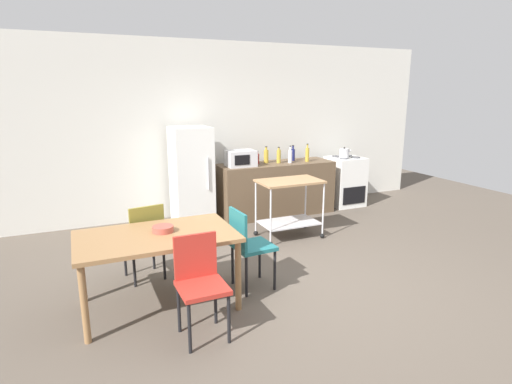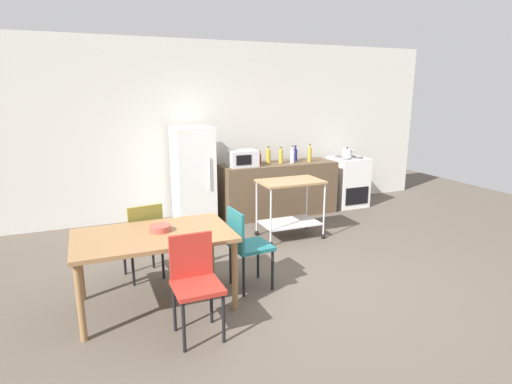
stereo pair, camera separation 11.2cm
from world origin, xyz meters
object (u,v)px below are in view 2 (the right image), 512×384
Objects in this scene: kettle at (347,153)px; refrigerator at (193,176)px; bottle_sesame_oil at (260,158)px; chair_red at (195,279)px; dining_table at (154,241)px; kitchen_cart at (290,199)px; stove_oven at (348,182)px; bottle_sparkling_water at (295,155)px; microwave at (242,158)px; fruit_bowl at (160,228)px; bottle_soy_sauce at (281,156)px; bottle_olive_oil at (310,154)px; bottle_soda at (292,156)px; bottle_wine at (268,156)px; chair_olive at (143,235)px; chair_teal at (246,243)px.

refrigerator is at bearing 176.30° from kettle.
bottle_sesame_oil is 1.65m from kettle.
kettle reaches higher than chair_red.
kitchen_cart is at bearing 30.53° from dining_table.
bottle_sparkling_water is at bearing 176.22° from stove_oven.
microwave is 2.24× the size of fruit_bowl.
bottle_olive_oil is (0.52, -0.06, 0.01)m from bottle_soy_sauce.
bottle_olive_oil reaches higher than chair_red.
bottle_olive_oil is (0.19, -0.17, 0.02)m from bottle_sparkling_water.
bottle_soda is at bearing 49.34° from chair_red.
bottle_wine is at bearing 80.62° from kitchen_cart.
bottle_sesame_oil is at bearing 49.14° from fruit_bowl.
chair_olive is 2.54m from microwave.
chair_teal is 3.84m from stove_oven.
bottle_wine is 3.33m from fruit_bowl.
chair_red is at bearing -129.86° from bottle_soda.
fruit_bowl is at bearing 82.60° from chair_teal.
bottle_soy_sauce is 0.20m from bottle_soda.
chair_teal is 3.28× the size of bottle_sparkling_water.
bottle_soy_sauce is at bearing -178.33° from stove_oven.
stove_oven is at bearing 1.67° from bottle_soy_sauce.
chair_red is 3.68m from bottle_sesame_oil.
chair_olive is at bearing -164.21° from kitchen_cart.
fruit_bowl is (-2.09, -2.41, -0.21)m from bottle_sesame_oil.
kitchen_cart is 3.26× the size of bottle_wine.
dining_table is at bearing -139.53° from bottle_soda.
bottle_soda is at bearing 40.74° from fruit_bowl.
kitchen_cart is 1.31m from bottle_wine.
microwave is (0.78, -0.16, 0.25)m from refrigerator.
microwave is 0.71m from bottle_soy_sauce.
dining_table is 5.52× the size of bottle_sparkling_water.
microwave is at bearing 61.40° from chair_red.
microwave is (1.83, 1.69, 0.51)m from chair_olive.
chair_olive is 4.33m from stove_oven.
kitchen_cart is at bearing 44.34° from chair_red.
bottle_olive_oil reaches higher than kettle.
bottle_sesame_oil is 0.69m from bottle_sparkling_water.
chair_red is 0.96m from chair_teal.
kitchen_cart is 2.40m from fruit_bowl.
microwave is 1.59× the size of bottle_soda.
bottle_sesame_oil is (2.16, 2.46, 0.32)m from dining_table.
chair_teal reaches higher than fruit_bowl.
bottle_soy_sauce reaches higher than dining_table.
chair_teal is at bearing -140.93° from kettle.
bottle_soy_sauce is at bearing 43.28° from dining_table.
bottle_olive_oil is (3.04, 2.31, 0.36)m from dining_table.
chair_red is (0.24, -0.65, -0.15)m from dining_table.
stove_oven reaches higher than fruit_bowl.
stove_oven is at bearing -2.36° from bottle_wine.
stove_oven is at bearing 39.67° from kettle.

